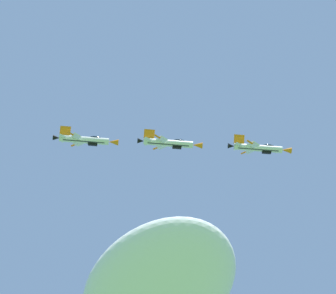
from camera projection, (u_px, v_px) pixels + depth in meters
cloud_near_formation at (158, 287)px, 294.07m from camera, size 75.62×56.58×23.49m
fighter_jet_lead at (259, 148)px, 167.38m from camera, size 11.73×13.01×8.36m
fighter_jet_left_wing at (169, 143)px, 163.81m from camera, size 11.73×13.00×8.28m
fighter_jet_right_wing at (85, 140)px, 163.44m from camera, size 11.73×13.01×8.34m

